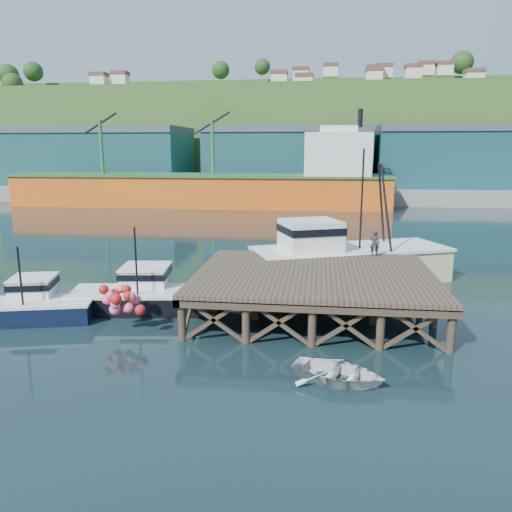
% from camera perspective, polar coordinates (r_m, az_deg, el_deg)
% --- Properties ---
extents(ground, '(300.00, 300.00, 0.00)m').
position_cam_1_polar(ground, '(26.90, -5.29, -5.87)').
color(ground, black).
rests_on(ground, ground).
extents(wharf, '(12.00, 10.00, 2.62)m').
position_cam_1_polar(wharf, '(25.57, 6.66, -2.33)').
color(wharf, brown).
rests_on(wharf, ground).
extents(far_quay, '(160.00, 40.00, 2.00)m').
position_cam_1_polar(far_quay, '(95.41, 3.86, 7.72)').
color(far_quay, gray).
rests_on(far_quay, ground).
extents(warehouse_left, '(32.00, 16.00, 9.00)m').
position_cam_1_polar(warehouse_left, '(98.74, -17.38, 10.55)').
color(warehouse_left, '#195451').
rests_on(warehouse_left, far_quay).
extents(warehouse_mid, '(28.00, 16.00, 9.00)m').
position_cam_1_polar(warehouse_mid, '(90.16, 3.71, 10.97)').
color(warehouse_mid, '#195451').
rests_on(warehouse_mid, far_quay).
extents(warehouse_right, '(30.00, 16.00, 9.00)m').
position_cam_1_polar(warehouse_right, '(93.21, 22.75, 10.11)').
color(warehouse_right, '#195451').
rests_on(warehouse_right, far_quay).
extents(cargo_ship, '(55.50, 10.00, 13.75)m').
position_cam_1_polar(cargo_ship, '(74.48, -3.74, 8.27)').
color(cargo_ship, orange).
rests_on(cargo_ship, ground).
extents(hillside, '(220.00, 50.00, 22.00)m').
position_cam_1_polar(hillside, '(125.12, 4.78, 13.33)').
color(hillside, '#2D511E').
rests_on(hillside, ground).
extents(boat_navy, '(6.54, 4.17, 3.86)m').
position_cam_1_polar(boat_navy, '(27.19, -24.46, -5.03)').
color(boat_navy, black).
rests_on(boat_navy, ground).
extents(boat_black, '(7.60, 6.34, 4.53)m').
position_cam_1_polar(boat_black, '(27.09, -12.85, -4.17)').
color(boat_black, black).
rests_on(boat_black, ground).
extents(trawler, '(13.20, 8.83, 8.33)m').
position_cam_1_polar(trawler, '(32.42, 10.25, 0.23)').
color(trawler, beige).
rests_on(trawler, ground).
extents(dinghy, '(4.08, 3.50, 0.71)m').
position_cam_1_polar(dinghy, '(18.80, 9.34, -13.01)').
color(dinghy, silver).
rests_on(dinghy, ground).
extents(dockworker, '(0.59, 0.43, 1.52)m').
position_cam_1_polar(dockworker, '(30.03, 13.40, 1.42)').
color(dockworker, '#21212A').
rests_on(dockworker, wharf).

